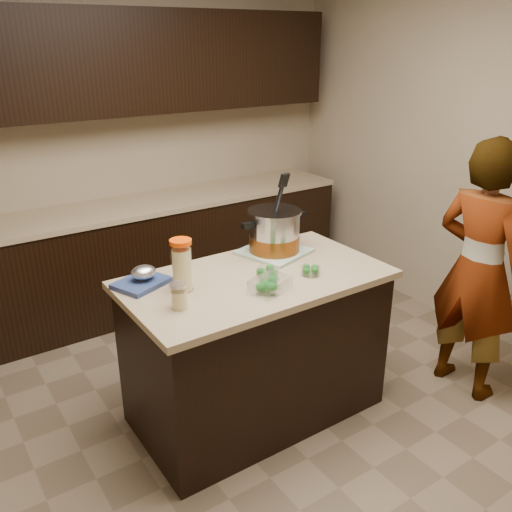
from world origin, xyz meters
The scene contains 13 objects.
ground_plane centered at (0.00, 0.00, 0.00)m, with size 4.00×4.00×0.00m, color brown.
room_shell centered at (0.00, 0.00, 1.71)m, with size 4.04×4.04×2.72m.
back_cabinets centered at (0.00, 1.74, 0.94)m, with size 3.60×0.63×2.33m.
island centered at (0.00, 0.00, 0.45)m, with size 1.46×0.81×0.90m.
dish_towel centered at (0.28, 0.22, 0.91)m, with size 0.36×0.36×0.02m, color #578262.
stock_pot centered at (0.28, 0.22, 1.03)m, with size 0.45×0.32×0.46m.
lemonade_pitcher centered at (-0.41, 0.07, 1.03)m, with size 0.15×0.15×0.27m.
mason_jar centered at (-0.52, -0.11, 0.96)m, with size 0.09×0.09×0.14m.
broccoli_tub_left centered at (0.04, -0.06, 0.93)m, with size 0.16×0.16×0.06m.
broccoli_tub_right centered at (0.26, -0.15, 0.92)m, with size 0.13×0.13×0.05m.
broccoli_tub_rect centered at (-0.05, -0.20, 0.93)m, with size 0.24×0.20×0.07m.
blue_tray centered at (-0.56, 0.24, 0.93)m, with size 0.32×0.29×0.10m.
person centered at (1.27, -0.52, 0.81)m, with size 0.59×0.39×1.62m, color gray.
Camera 1 is at (-1.53, -2.26, 2.12)m, focal length 38.00 mm.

